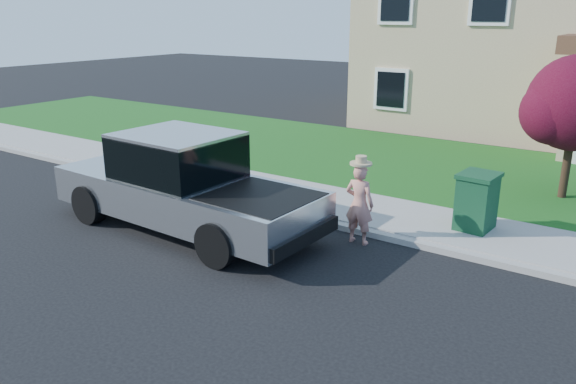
# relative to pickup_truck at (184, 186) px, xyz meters

# --- Properties ---
(ground) EXTENTS (80.00, 80.00, 0.00)m
(ground) POSITION_rel_pickup_truck_xyz_m (1.56, -1.13, -0.92)
(ground) COLOR black
(ground) RESTS_ON ground
(curb) EXTENTS (40.00, 0.20, 0.12)m
(curb) POSITION_rel_pickup_truck_xyz_m (2.56, 1.77, -0.86)
(curb) COLOR gray
(curb) RESTS_ON ground
(sidewalk) EXTENTS (40.00, 2.00, 0.15)m
(sidewalk) POSITION_rel_pickup_truck_xyz_m (2.56, 2.87, -0.85)
(sidewalk) COLOR gray
(sidewalk) RESTS_ON ground
(lawn) EXTENTS (40.00, 7.00, 0.10)m
(lawn) POSITION_rel_pickup_truck_xyz_m (2.56, 7.37, -0.87)
(lawn) COLOR #144814
(lawn) RESTS_ON ground
(house) EXTENTS (14.00, 11.30, 6.85)m
(house) POSITION_rel_pickup_truck_xyz_m (2.88, 15.25, 2.24)
(house) COLOR tan
(house) RESTS_ON ground
(pickup_truck) EXTENTS (6.10, 2.43, 1.98)m
(pickup_truck) POSITION_rel_pickup_truck_xyz_m (0.00, 0.00, 0.00)
(pickup_truck) COLOR black
(pickup_truck) RESTS_ON ground
(woman) EXTENTS (0.58, 0.42, 1.72)m
(woman) POSITION_rel_pickup_truck_xyz_m (3.27, 1.33, -0.11)
(woman) COLOR tan
(woman) RESTS_ON ground
(trash_bin) EXTENTS (0.75, 0.85, 1.13)m
(trash_bin) POSITION_rel_pickup_truck_xyz_m (5.00, 2.95, -0.20)
(trash_bin) COLOR #103D21
(trash_bin) RESTS_ON sidewalk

